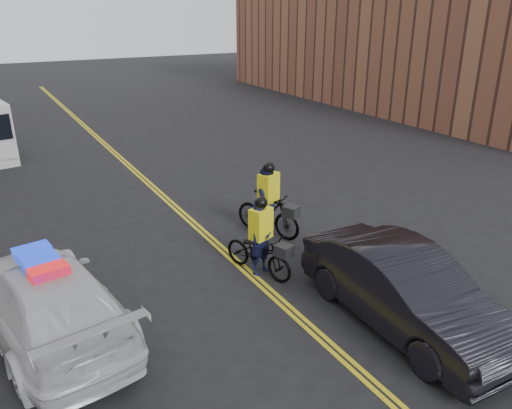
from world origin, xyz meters
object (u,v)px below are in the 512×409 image
object	(u,v)px
dark_sedan	(404,290)
cyclist_far	(269,207)
police_cruiser	(47,300)
cyclist_near	(261,247)

from	to	relation	value
dark_sedan	cyclist_far	size ratio (longest dim) A/B	2.26
police_cruiser	cyclist_near	xyz separation A→B (m)	(4.99, 0.09, -0.10)
cyclist_near	dark_sedan	bearing A→B (deg)	-85.95
police_cruiser	dark_sedan	world-z (taller)	police_cruiser
dark_sedan	cyclist_far	world-z (taller)	cyclist_far
police_cruiser	cyclist_far	bearing A→B (deg)	-171.64
police_cruiser	dark_sedan	bearing A→B (deg)	144.33
dark_sedan	police_cruiser	bearing A→B (deg)	154.55
cyclist_near	cyclist_far	size ratio (longest dim) A/B	0.97
dark_sedan	cyclist_near	distance (m)	3.66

